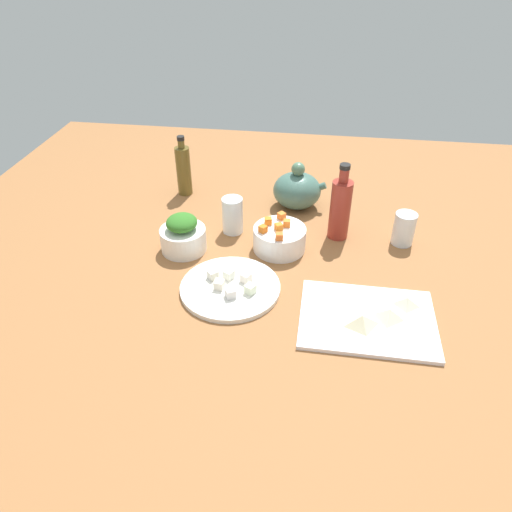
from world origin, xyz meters
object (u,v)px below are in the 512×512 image
object	(u,v)px
cutting_board	(367,319)
drinking_glass_1	(233,215)
bottle_1	(340,208)
drinking_glass_0	(404,229)
plate_tofu	(230,288)
bottle_0	(184,170)
bowl_carrots	(279,239)
bowl_greens	(183,239)
teapot	(297,190)

from	to	relation	value
cutting_board	drinking_glass_1	bearing A→B (deg)	138.32
bottle_1	drinking_glass_0	size ratio (longest dim) A/B	2.39
plate_tofu	bottle_0	world-z (taller)	bottle_0
drinking_glass_0	bowl_carrots	bearing A→B (deg)	-167.02
bottle_0	bottle_1	bearing A→B (deg)	-21.03
bowl_greens	bowl_carrots	bearing A→B (deg)	8.90
bowl_carrots	drinking_glass_1	size ratio (longest dim) A/B	1.35
cutting_board	bowl_carrots	bearing A→B (deg)	131.36
plate_tofu	teapot	distance (cm)	44.77
plate_tofu	bowl_carrots	world-z (taller)	bowl_carrots
bowl_greens	bottle_0	size ratio (longest dim) A/B	0.63
bowl_greens	drinking_glass_1	world-z (taller)	drinking_glass_1
bottle_0	drinking_glass_1	size ratio (longest dim) A/B	1.85
drinking_glass_0	plate_tofu	bearing A→B (deg)	-148.07
bottle_0	teapot	bearing A→B (deg)	-5.74
bowl_greens	bottle_0	world-z (taller)	bottle_0
bottle_1	drinking_glass_0	bearing A→B (deg)	-3.06
drinking_glass_0	bottle_0	bearing A→B (deg)	163.45
bottle_0	drinking_glass_0	size ratio (longest dim) A/B	2.11
cutting_board	bowl_carrots	xyz separation A→B (cm)	(-22.27, 25.30, 2.68)
plate_tofu	bottle_1	size ratio (longest dim) A/B	1.11
bottle_1	drinking_glass_1	distance (cm)	29.65
plate_tofu	drinking_glass_0	size ratio (longest dim) A/B	2.64
teapot	bottle_0	size ratio (longest dim) A/B	0.84
cutting_board	bottle_0	bearing A→B (deg)	136.57
bowl_greens	drinking_glass_0	bearing A→B (deg)	11.22
bowl_greens	bowl_carrots	distance (cm)	25.55
plate_tofu	drinking_glass_1	xyz separation A→B (cm)	(-4.09, 25.94, 4.58)
drinking_glass_1	bowl_greens	bearing A→B (deg)	-136.22
plate_tofu	drinking_glass_1	distance (cm)	26.66
drinking_glass_0	drinking_glass_1	size ratio (longest dim) A/B	0.88
bottle_1	drinking_glass_1	bearing A→B (deg)	-176.87
plate_tofu	drinking_glass_0	xyz separation A→B (cm)	(42.71, 26.61, 3.95)
drinking_glass_1	cutting_board	bearing A→B (deg)	-41.68
bowl_greens	bottle_0	bearing A→B (deg)	104.33
cutting_board	bottle_1	size ratio (longest dim) A/B	1.37
drinking_glass_1	bottle_0	bearing A→B (deg)	133.54
teapot	drinking_glass_0	world-z (taller)	teapot
teapot	drinking_glass_1	size ratio (longest dim) A/B	1.55
plate_tofu	bottle_0	distance (cm)	52.38
bottle_0	drinking_glass_0	bearing A→B (deg)	-16.55
bowl_greens	bottle_0	xyz separation A→B (cm)	(-7.96, 31.17, 5.03)
bowl_greens	bowl_carrots	world-z (taller)	same
bottle_0	bowl_greens	bearing A→B (deg)	-75.67
bowl_greens	teapot	size ratio (longest dim) A/B	0.76
cutting_board	teapot	xyz separation A→B (cm)	(-19.39, 48.89, 5.17)
cutting_board	teapot	size ratio (longest dim) A/B	1.85
teapot	bottle_0	bearing A→B (deg)	174.26
teapot	bottle_0	world-z (taller)	bottle_0
cutting_board	bottle_0	world-z (taller)	bottle_0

